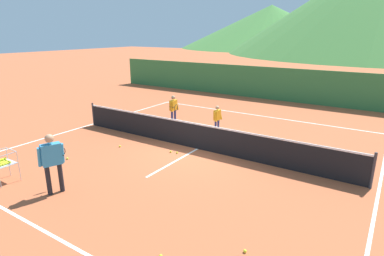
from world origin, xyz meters
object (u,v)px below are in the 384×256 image
at_px(student_1, 217,117).
at_px(tennis_ball_4, 41,163).
at_px(tennis_net, 198,136).
at_px(ball_cart, 2,163).
at_px(tennis_ball_7, 245,251).
at_px(tennis_ball_8, 67,158).
at_px(student_0, 174,107).
at_px(instructor, 52,158).
at_px(tennis_ball_5, 171,152).
at_px(tennis_ball_2, 120,146).
at_px(tennis_ball_3, 177,153).
at_px(tennis_ball_0, 161,256).

height_order(student_1, tennis_ball_4, student_1).
relative_size(tennis_net, ball_cart, 12.58).
relative_size(tennis_ball_7, tennis_ball_8, 1.00).
bearing_deg(tennis_ball_7, student_0, 134.92).
bearing_deg(instructor, student_1, 80.78).
distance_m(student_0, student_1, 2.37).
distance_m(ball_cart, tennis_ball_4, 1.42).
bearing_deg(student_1, tennis_ball_5, -96.36).
xyz_separation_m(instructor, tennis_ball_8, (-1.74, 1.61, -0.95)).
height_order(student_0, tennis_ball_2, student_0).
relative_size(student_0, tennis_ball_5, 19.84).
distance_m(student_0, tennis_ball_4, 6.25).
bearing_deg(ball_cart, student_1, 68.09).
height_order(ball_cart, tennis_ball_5, ball_cart).
height_order(instructor, student_1, instructor).
bearing_deg(tennis_ball_3, tennis_ball_5, -171.70).
relative_size(tennis_net, student_0, 8.38).
xyz_separation_m(tennis_net, tennis_ball_8, (-3.14, -3.26, -0.47)).
height_order(student_1, ball_cart, student_1).
distance_m(student_0, tennis_ball_8, 5.49).
xyz_separation_m(tennis_ball_0, tennis_ball_5, (-3.14, 4.52, 0.00)).
xyz_separation_m(student_1, ball_cart, (-2.92, -7.26, -0.14)).
bearing_deg(tennis_ball_2, student_0, 92.06).
xyz_separation_m(student_0, tennis_ball_0, (5.20, -7.51, -0.78)).
height_order(student_0, tennis_ball_3, student_0).
relative_size(tennis_ball_0, tennis_ball_2, 1.00).
relative_size(student_1, tennis_ball_8, 17.77).
height_order(tennis_ball_5, tennis_ball_7, same).
bearing_deg(instructor, student_0, 100.13).
bearing_deg(ball_cart, student_0, 85.74).
height_order(instructor, ball_cart, instructor).
bearing_deg(tennis_ball_5, student_0, 124.45).
distance_m(tennis_ball_4, tennis_ball_5, 4.28).
xyz_separation_m(tennis_ball_2, tennis_ball_5, (1.92, 0.59, 0.00)).
bearing_deg(student_1, tennis_ball_3, -91.27).
relative_size(ball_cart, tennis_ball_2, 13.22).
height_order(tennis_ball_2, tennis_ball_7, same).
bearing_deg(tennis_net, tennis_ball_5, -125.93).
relative_size(tennis_ball_0, tennis_ball_3, 1.00).
bearing_deg(tennis_ball_5, instructor, -101.20).
bearing_deg(student_0, tennis_ball_2, -87.94).
distance_m(tennis_net, tennis_ball_2, 2.94).
distance_m(student_0, tennis_ball_3, 3.83).
xyz_separation_m(ball_cart, tennis_ball_4, (-0.29, 1.28, -0.55)).
distance_m(tennis_net, tennis_ball_7, 5.81).
bearing_deg(tennis_ball_7, student_1, 122.98).
height_order(tennis_net, tennis_ball_0, tennis_net).
height_order(tennis_ball_3, tennis_ball_8, same).
relative_size(tennis_ball_0, tennis_ball_7, 1.00).
distance_m(student_0, ball_cart, 7.44).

